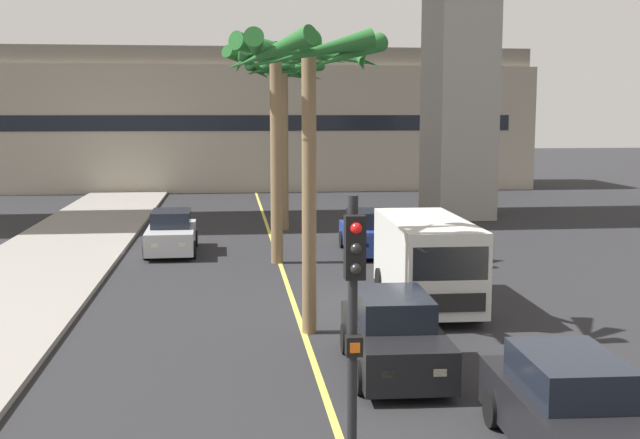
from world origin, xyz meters
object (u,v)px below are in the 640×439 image
(car_queue_third, at_px, (394,336))
(traffic_light_median_near, at_px, (353,319))
(palm_tree_near_median, at_px, (275,84))
(palm_tree_far_median, at_px, (309,76))
(car_queue_front, at_px, (571,411))
(car_queue_second, at_px, (369,234))
(car_queue_fourth, at_px, (171,234))
(palm_tree_mid_median, at_px, (284,83))
(delivery_van, at_px, (426,259))

(car_queue_third, xyz_separation_m, traffic_light_median_near, (-1.78, -6.11, 1.99))
(palm_tree_near_median, height_order, palm_tree_far_median, palm_tree_near_median)
(car_queue_front, distance_m, car_queue_second, 17.82)
(car_queue_second, relative_size, palm_tree_far_median, 0.58)
(car_queue_second, height_order, car_queue_fourth, same)
(palm_tree_near_median, relative_size, palm_tree_mid_median, 1.00)
(car_queue_third, xyz_separation_m, palm_tree_mid_median, (-0.81, 19.67, 5.68))
(car_queue_front, distance_m, delivery_van, 9.50)
(palm_tree_far_median, bearing_deg, palm_tree_mid_median, 87.94)
(delivery_van, height_order, palm_tree_mid_median, palm_tree_mid_median)
(car_queue_third, bearing_deg, car_queue_front, -67.22)
(palm_tree_near_median, xyz_separation_m, palm_tree_far_median, (0.24, -8.90, -0.12))
(car_queue_second, distance_m, car_queue_third, 13.61)
(car_queue_front, relative_size, palm_tree_mid_median, 0.56)
(car_queue_front, relative_size, car_queue_fourth, 1.01)
(car_queue_front, height_order, palm_tree_near_median, palm_tree_near_median)
(car_queue_front, bearing_deg, car_queue_fourth, 111.11)
(car_queue_fourth, bearing_deg, car_queue_front, -68.89)
(palm_tree_near_median, distance_m, palm_tree_far_median, 8.90)
(car_queue_second, distance_m, car_queue_fourth, 7.30)
(car_queue_second, bearing_deg, car_queue_fourth, 173.29)
(palm_tree_near_median, xyz_separation_m, palm_tree_mid_median, (0.84, 7.80, 0.30))
(car_queue_front, bearing_deg, palm_tree_near_median, 102.08)
(car_queue_front, xyz_separation_m, traffic_light_median_near, (-3.60, -1.78, 1.99))
(car_queue_second, distance_m, delivery_van, 8.35)
(car_queue_second, xyz_separation_m, car_queue_fourth, (-7.25, 0.85, 0.00))
(palm_tree_mid_median, bearing_deg, delivery_van, -79.28)
(car_queue_front, height_order, car_queue_second, same)
(car_queue_third, xyz_separation_m, delivery_van, (1.94, 5.15, 0.57))
(palm_tree_mid_median, distance_m, palm_tree_far_median, 16.72)
(traffic_light_median_near, bearing_deg, car_queue_fourth, 100.01)
(car_queue_second, distance_m, palm_tree_mid_median, 8.82)
(car_queue_third, height_order, palm_tree_far_median, palm_tree_far_median)
(car_queue_front, distance_m, palm_tree_far_median, 9.56)
(car_queue_front, xyz_separation_m, palm_tree_near_median, (-3.47, 16.20, 5.38))
(delivery_van, bearing_deg, car_queue_second, 90.54)
(palm_tree_near_median, bearing_deg, palm_tree_far_median, -88.45)
(traffic_light_median_near, bearing_deg, delivery_van, 71.71)
(car_queue_second, height_order, palm_tree_mid_median, palm_tree_mid_median)
(car_queue_fourth, height_order, palm_tree_near_median, palm_tree_near_median)
(car_queue_third, relative_size, car_queue_fourth, 1.01)
(traffic_light_median_near, relative_size, palm_tree_near_median, 0.56)
(car_queue_second, bearing_deg, car_queue_front, -90.15)
(car_queue_fourth, height_order, palm_tree_mid_median, palm_tree_mid_median)
(delivery_van, relative_size, traffic_light_median_near, 1.26)
(palm_tree_near_median, relative_size, palm_tree_far_median, 1.06)
(palm_tree_far_median, bearing_deg, car_queue_front, -66.17)
(car_queue_front, relative_size, car_queue_third, 1.00)
(traffic_light_median_near, xyz_separation_m, palm_tree_far_median, (0.37, 9.09, 3.26))
(car_queue_front, distance_m, palm_tree_near_median, 17.42)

